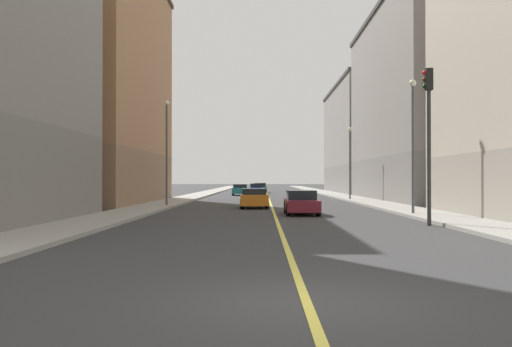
% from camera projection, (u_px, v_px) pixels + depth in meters
% --- Properties ---
extents(ground_plane, '(400.00, 400.00, 0.00)m').
position_uv_depth(ground_plane, '(307.00, 302.00, 8.48)').
color(ground_plane, '#363637').
rests_on(ground_plane, ground).
extents(sidewalk_left, '(2.80, 168.00, 0.15)m').
position_uv_depth(sidewalk_left, '(344.00, 197.00, 57.39)').
color(sidewalk_left, '#9E9B93').
rests_on(sidewalk_left, ground).
extents(sidewalk_right, '(2.80, 168.00, 0.15)m').
position_uv_depth(sidewalk_right, '(193.00, 197.00, 57.55)').
color(sidewalk_right, '#9E9B93').
rests_on(sidewalk_right, ground).
extents(lane_center_stripe, '(0.16, 154.00, 0.01)m').
position_uv_depth(lane_center_stripe, '(268.00, 197.00, 57.47)').
color(lane_center_stripe, '#E5D14C').
rests_on(lane_center_stripe, ground).
extents(building_left_mid, '(11.02, 25.37, 17.12)m').
position_uv_depth(building_left_mid, '(435.00, 105.00, 48.64)').
color(building_left_mid, slate).
rests_on(building_left_mid, ground).
extents(building_left_far, '(11.02, 25.82, 14.79)m').
position_uv_depth(building_left_far, '(374.00, 139.00, 75.20)').
color(building_left_far, slate).
rests_on(building_left_far, ground).
extents(building_right_midblock, '(11.02, 20.49, 18.82)m').
position_uv_depth(building_right_midblock, '(82.00, 83.00, 42.71)').
color(building_right_midblock, '#8F6B4F').
rests_on(building_right_midblock, ground).
extents(traffic_light_left_near, '(0.40, 0.32, 6.48)m').
position_uv_depth(traffic_light_left_near, '(429.00, 125.00, 22.43)').
color(traffic_light_left_near, '#2D2D2D').
rests_on(traffic_light_left_near, ground).
extents(street_lamp_left_near, '(0.36, 0.36, 6.96)m').
position_uv_depth(street_lamp_left_near, '(413.00, 132.00, 28.41)').
color(street_lamp_left_near, '#4C4C51').
rests_on(street_lamp_left_near, ground).
extents(street_lamp_right_near, '(0.36, 0.36, 7.15)m').
position_uv_depth(street_lamp_right_near, '(167.00, 142.00, 37.23)').
color(street_lamp_right_near, '#4C4C51').
rests_on(street_lamp_right_near, ground).
extents(street_lamp_left_far, '(0.36, 0.36, 6.39)m').
position_uv_depth(street_lamp_left_far, '(350.00, 155.00, 48.67)').
color(street_lamp_left_far, '#4C4C51').
rests_on(street_lamp_left_far, ground).
extents(car_blue, '(1.99, 4.20, 1.35)m').
position_uv_depth(car_blue, '(256.00, 189.00, 70.71)').
color(car_blue, '#23389E').
rests_on(car_blue, ground).
extents(car_teal, '(1.95, 4.33, 1.31)m').
position_uv_depth(car_teal, '(240.00, 190.00, 64.31)').
color(car_teal, '#196670').
rests_on(car_teal, ground).
extents(car_maroon, '(1.79, 3.94, 1.31)m').
position_uv_depth(car_maroon, '(301.00, 203.00, 29.43)').
color(car_maroon, maroon).
rests_on(car_maroon, ground).
extents(car_orange, '(1.92, 4.23, 1.29)m').
position_uv_depth(car_orange, '(254.00, 198.00, 36.21)').
color(car_orange, orange).
rests_on(car_orange, ground).
extents(car_green, '(1.98, 4.01, 1.37)m').
position_uv_depth(car_green, '(260.00, 188.00, 77.67)').
color(car_green, '#1E6B38').
rests_on(car_green, ground).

